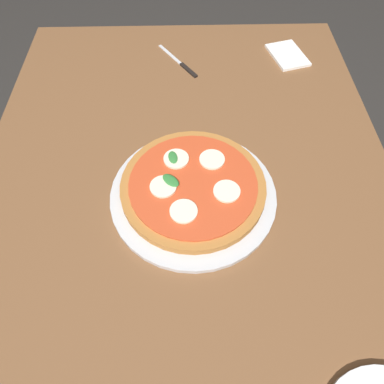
{
  "coord_description": "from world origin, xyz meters",
  "views": [
    {
      "loc": [
        0.43,
        0.0,
        1.37
      ],
      "look_at": [
        -0.0,
        0.01,
        0.75
      ],
      "focal_mm": 32.89,
      "sensor_mm": 36.0,
      "label": 1
    }
  ],
  "objects_px": {
    "pizza": "(192,186)",
    "knife": "(181,65)",
    "napkin": "(287,55)",
    "serving_tray": "(192,193)",
    "dining_table": "(186,219)"
  },
  "relations": [
    {
      "from": "dining_table",
      "to": "serving_tray",
      "type": "distance_m",
      "value": 0.11
    },
    {
      "from": "pizza",
      "to": "knife",
      "type": "height_order",
      "value": "pizza"
    },
    {
      "from": "dining_table",
      "to": "knife",
      "type": "bearing_deg",
      "value": -179.15
    },
    {
      "from": "serving_tray",
      "to": "knife",
      "type": "xyz_separation_m",
      "value": [
        -0.46,
        -0.02,
        -0.0
      ]
    },
    {
      "from": "dining_table",
      "to": "knife",
      "type": "relative_size",
      "value": 8.27
    },
    {
      "from": "pizza",
      "to": "knife",
      "type": "relative_size",
      "value": 1.9
    },
    {
      "from": "pizza",
      "to": "knife",
      "type": "xyz_separation_m",
      "value": [
        -0.45,
        -0.02,
        -0.02
      ]
    },
    {
      "from": "serving_tray",
      "to": "knife",
      "type": "bearing_deg",
      "value": -177.48
    },
    {
      "from": "knife",
      "to": "dining_table",
      "type": "bearing_deg",
      "value": 0.85
    },
    {
      "from": "napkin",
      "to": "dining_table",
      "type": "bearing_deg",
      "value": -31.76
    },
    {
      "from": "pizza",
      "to": "napkin",
      "type": "height_order",
      "value": "pizza"
    },
    {
      "from": "pizza",
      "to": "napkin",
      "type": "distance_m",
      "value": 0.57
    },
    {
      "from": "dining_table",
      "to": "serving_tray",
      "type": "bearing_deg",
      "value": 103.55
    },
    {
      "from": "knife",
      "to": "serving_tray",
      "type": "bearing_deg",
      "value": 2.52
    },
    {
      "from": "serving_tray",
      "to": "napkin",
      "type": "height_order",
      "value": "serving_tray"
    }
  ]
}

